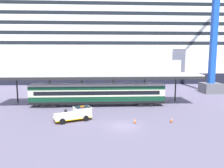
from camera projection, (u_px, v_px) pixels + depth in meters
ground_plane at (123, 126)px, 28.52m from camera, size 400.00×400.00×0.00m
cruise_ship at (116, 41)px, 82.67m from camera, size 146.63×31.98×42.98m
platform_canopy at (98, 75)px, 39.55m from camera, size 37.37×6.07×5.83m
train_carriage at (98, 93)px, 39.54m from camera, size 24.20×2.81×4.11m
service_truck at (76, 114)px, 30.87m from camera, size 5.58×3.85×2.02m
traffic_cone_near at (171, 120)px, 30.01m from camera, size 0.36×0.36×0.74m
traffic_cone_mid at (135, 121)px, 29.60m from camera, size 0.36×0.36×0.73m
dockside_crane at (218, 25)px, 51.66m from camera, size 16.21×4.40×52.22m
quay_bollard at (66, 112)px, 33.52m from camera, size 0.48×0.48×0.96m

